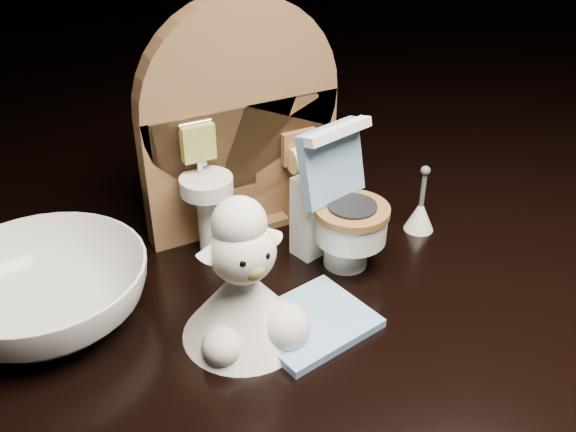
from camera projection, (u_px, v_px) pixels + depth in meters
The scene contains 6 objects.
backdrop_panel at pixel (241, 133), 0.40m from camera, with size 0.13×0.05×0.15m.
toy_toilet at pixel (338, 213), 0.38m from camera, with size 0.05×0.06×0.09m.
bath_mat at pixel (311, 322), 0.34m from camera, with size 0.06×0.05×0.00m, color #729CC6.
toilet_brush at pixel (420, 213), 0.42m from camera, with size 0.02×0.02×0.05m.
plush_lamb at pixel (245, 291), 0.32m from camera, with size 0.07×0.07×0.08m.
ceramic_bowl at pixel (45, 293), 0.34m from camera, with size 0.11×0.11×0.03m, color white.
Camera 1 is at (-0.15, -0.27, 0.23)m, focal length 40.00 mm.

